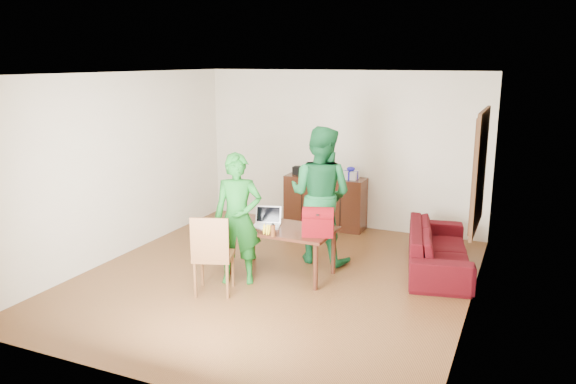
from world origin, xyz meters
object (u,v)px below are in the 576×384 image
at_px(bottle, 273,230).
at_px(red_bag, 318,224).
at_px(table, 282,233).
at_px(chair, 214,270).
at_px(person_near, 238,219).
at_px(person_far, 320,195).
at_px(laptop, 267,223).
at_px(sofa, 439,248).

bearing_deg(bottle, red_bag, 28.99).
bearing_deg(red_bag, table, 150.68).
xyz_separation_m(chair, person_near, (0.11, 0.45, 0.56)).
relative_size(person_far, bottle, 11.14).
distance_m(person_near, person_far, 1.38).
relative_size(chair, laptop, 2.54).
bearing_deg(chair, laptop, 51.28).
bearing_deg(sofa, person_near, 111.89).
bearing_deg(bottle, person_near, -172.59).
bearing_deg(chair, table, 41.19).
bearing_deg(person_near, chair, -126.14).
bearing_deg(laptop, person_far, 41.07).
xyz_separation_m(person_far, laptop, (-0.49, -0.76, -0.28)).
distance_m(red_bag, sofa, 1.88).
xyz_separation_m(person_far, red_bag, (0.29, -0.84, -0.18)).
bearing_deg(table, bottle, -80.36).
relative_size(red_bag, sofa, 0.19).
xyz_separation_m(chair, laptop, (0.31, 0.88, 0.41)).
xyz_separation_m(table, bottle, (0.06, -0.41, 0.17)).
relative_size(table, chair, 1.39).
xyz_separation_m(bottle, red_bag, (0.51, 0.28, 0.06)).
bearing_deg(laptop, person_near, -131.57).
height_order(table, laptop, laptop).
xyz_separation_m(red_bag, sofa, (1.36, 1.20, -0.51)).
height_order(chair, red_bag, chair).
bearing_deg(laptop, sofa, 11.57).
distance_m(person_far, red_bag, 0.91).
xyz_separation_m(person_near, bottle, (0.47, 0.06, -0.11)).
bearing_deg(person_far, chair, 68.95).
bearing_deg(person_near, sofa, 10.76).
relative_size(laptop, red_bag, 1.02).
bearing_deg(person_far, table, 73.84).
xyz_separation_m(chair, bottle, (0.58, 0.51, 0.45)).
distance_m(person_near, red_bag, 1.04).
bearing_deg(bottle, chair, -138.56).
bearing_deg(bottle, person_far, 78.94).
bearing_deg(chair, bottle, 22.24).
xyz_separation_m(table, laptop, (-0.21, -0.04, 0.12)).
distance_m(chair, person_near, 0.73).
height_order(laptop, red_bag, red_bag).
height_order(person_near, laptop, person_near).
relative_size(table, person_near, 0.83).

